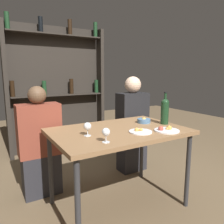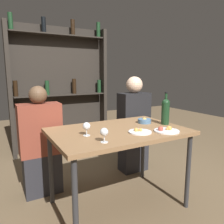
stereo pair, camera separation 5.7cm
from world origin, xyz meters
The scene contains 11 objects.
ground_plane centered at (0.00, 0.00, 0.00)m, with size 10.00×10.00×0.00m, color brown.
dining_table centered at (0.00, 0.00, 0.71)m, with size 1.26×0.84×0.78m.
wine_rack_wall centered at (0.00, 1.93, 1.09)m, with size 1.63×0.21×2.17m.
wine_bottle centered at (0.54, -0.05, 0.93)m, with size 0.08×0.08×0.34m.
wine_glass_0 centered at (-0.29, -0.28, 0.86)m, with size 0.06×0.06×0.12m.
wine_glass_1 centered at (-0.34, -0.04, 0.86)m, with size 0.07×0.07×0.12m.
food_plate_0 centered at (0.35, -0.27, 0.79)m, with size 0.23×0.23×0.05m.
food_plate_1 centered at (0.11, -0.18, 0.79)m, with size 0.21×0.21×0.04m.
snack_bowl centered at (0.39, 0.11, 0.80)m, with size 0.14×0.14×0.06m.
seated_person_left centered at (-0.61, 0.60, 0.55)m, with size 0.43×0.22×1.18m.
seated_person_right centered at (0.59, 0.60, 0.60)m, with size 0.40×0.22×1.27m.
Camera 1 is at (-1.08, -1.70, 1.31)m, focal length 35.00 mm.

